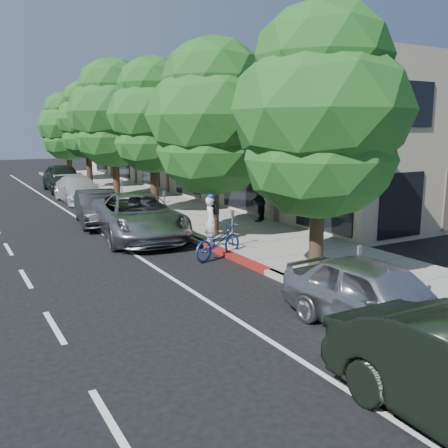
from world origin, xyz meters
TOP-DOWN VIEW (x-y plane):
  - ground at (0.00, 0.00)m, footprint 120.00×120.00m
  - sidewalk at (2.30, 8.00)m, footprint 4.60×56.00m
  - curb at (0.00, 8.00)m, footprint 0.30×56.00m
  - curb_red_segment at (0.00, 1.00)m, footprint 0.32×4.00m
  - storefront_building at (9.60, 18.00)m, footprint 10.00×36.00m
  - street_tree_0 at (0.90, -2.00)m, footprint 4.89×4.89m
  - street_tree_1 at (0.90, 4.00)m, footprint 5.01×5.01m
  - street_tree_2 at (0.90, 10.00)m, footprint 4.30×4.30m
  - street_tree_3 at (0.90, 16.00)m, footprint 5.27×5.27m
  - street_tree_4 at (0.90, 22.00)m, footprint 4.06×4.06m
  - street_tree_5 at (0.90, 28.00)m, footprint 4.57×4.57m
  - cyclist at (0.25, 3.00)m, footprint 0.58×0.74m
  - bicycle at (-0.40, 1.30)m, footprint 2.22×1.41m
  - silver_suv at (-1.59, 5.50)m, footprint 3.53×6.44m
  - dark_sedan at (-2.20, 9.00)m, footprint 2.15×4.69m
  - white_pickup at (-1.28, 16.16)m, footprint 2.08×5.07m
  - dark_suv_far at (-0.97, 21.76)m, footprint 2.36×5.43m
  - near_car_a at (-0.51, -5.63)m, footprint 1.97×4.58m
  - pedestrian at (3.92, 5.55)m, footprint 1.12×1.11m

SIDE VIEW (x-z plane):
  - ground at x=0.00m, z-range 0.00..0.00m
  - sidewalk at x=2.30m, z-range 0.00..0.15m
  - curb at x=0.00m, z-range 0.00..0.15m
  - curb_red_segment at x=0.00m, z-range 0.00..0.15m
  - bicycle at x=-0.40m, z-range 0.00..1.10m
  - white_pickup at x=-1.28m, z-range 0.00..1.47m
  - dark_sedan at x=-2.20m, z-range 0.00..1.49m
  - near_car_a at x=-0.51m, z-range 0.00..1.54m
  - silver_suv at x=-1.59m, z-range 0.00..1.71m
  - cyclist at x=0.25m, z-range 0.00..1.77m
  - dark_suv_far at x=-0.97m, z-range 0.00..1.82m
  - pedestrian at x=3.92m, z-range 0.15..1.97m
  - storefront_building at x=9.60m, z-range 0.00..7.00m
  - street_tree_5 at x=0.90m, z-range 0.77..7.80m
  - street_tree_1 at x=0.90m, z-range 0.77..8.23m
  - street_tree_0 at x=0.90m, z-range 0.80..8.24m
  - street_tree_4 at x=0.90m, z-range 0.97..8.36m
  - street_tree_2 at x=0.90m, z-range 0.94..8.42m
  - street_tree_3 at x=0.90m, z-range 0.89..9.01m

